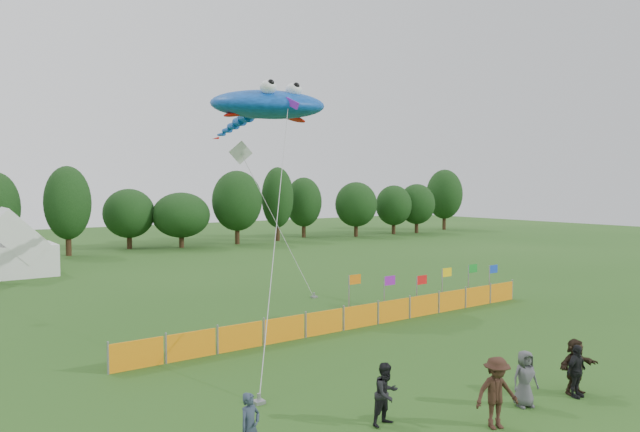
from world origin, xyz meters
TOP-DOWN VIEW (x-y plane):
  - ground at (0.00, 0.00)m, footprint 160.00×160.00m
  - treeline at (1.61, 44.93)m, footprint 104.57×8.78m
  - tent_right at (-6.59, 33.64)m, footprint 5.13×4.10m
  - barrier_fence at (3.84, 8.27)m, footprint 21.90×0.06m
  - flag_row at (9.11, 9.11)m, footprint 10.73×0.44m
  - spectator_a at (-6.13, 0.16)m, footprint 0.66×0.53m
  - spectator_b at (-2.25, -0.17)m, footprint 0.87×0.71m
  - spectator_c at (-0.05, -1.99)m, footprint 1.38×1.07m
  - spectator_d at (3.72, -1.98)m, footprint 0.93×0.41m
  - spectator_e at (1.84, -1.53)m, footprint 0.92×0.75m
  - spectator_f at (3.96, -1.80)m, footprint 1.62×0.72m
  - stingray_kite at (3.64, 16.38)m, footprint 11.80×21.31m
  - small_kite_white at (4.02, 18.00)m, footprint 3.41×4.21m

SIDE VIEW (x-z plane):
  - ground at x=0.00m, z-range 0.00..0.00m
  - barrier_fence at x=3.84m, z-range 0.00..1.00m
  - spectator_d at x=3.72m, z-range 0.00..1.58m
  - spectator_a at x=-6.13m, z-range 0.00..1.59m
  - spectator_e at x=1.84m, z-range 0.00..1.62m
  - spectator_b at x=-2.25m, z-range 0.00..1.66m
  - spectator_f at x=3.96m, z-range 0.00..1.68m
  - spectator_c at x=-0.05m, z-range 0.00..1.88m
  - flag_row at x=9.11m, z-range 0.26..2.46m
  - tent_right at x=-6.59m, z-range 0.02..3.64m
  - treeline at x=1.61m, z-range 0.00..8.36m
  - small_kite_white at x=4.02m, z-range 1.93..10.91m
  - stingray_kite at x=3.64m, z-range 4.78..16.65m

